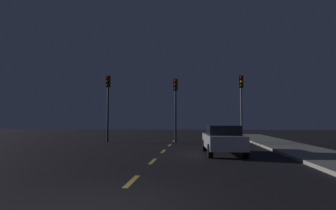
{
  "coord_description": "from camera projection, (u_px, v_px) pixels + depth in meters",
  "views": [
    {
      "loc": [
        1.78,
        -5.11,
        1.71
      ],
      "look_at": [
        -0.21,
        14.97,
        2.83
      ],
      "focal_mm": 29.56,
      "sensor_mm": 36.0,
      "label": 1
    }
  ],
  "objects": [
    {
      "name": "ground_plane",
      "position": [
        155.0,
        159.0,
        12.11
      ],
      "size": [
        80.0,
        80.0,
        0.0
      ],
      "primitive_type": "plane",
      "color": "black"
    },
    {
      "name": "lane_stripe_second",
      "position": [
        132.0,
        181.0,
        7.74
      ],
      "size": [
        0.16,
        1.6,
        0.01
      ],
      "primitive_type": "cube",
      "color": "#EACC4C",
      "rests_on": "ground_plane"
    },
    {
      "name": "lane_stripe_fifth",
      "position": [
        170.0,
        145.0,
        19.07
      ],
      "size": [
        0.16,
        1.6,
        0.01
      ],
      "primitive_type": "cube",
      "color": "#EACC4C",
      "rests_on": "ground_plane"
    },
    {
      "name": "car_stopped_ahead",
      "position": [
        223.0,
        139.0,
        13.94
      ],
      "size": [
        2.01,
        4.07,
        1.46
      ],
      "color": "silver",
      "rests_on": "ground_plane"
    },
    {
      "name": "traffic_signal_center",
      "position": [
        176.0,
        98.0,
        21.32
      ],
      "size": [
        0.32,
        0.38,
        4.92
      ],
      "color": "black",
      "rests_on": "ground_plane"
    },
    {
      "name": "lane_stripe_third",
      "position": [
        153.0,
        161.0,
        11.52
      ],
      "size": [
        0.16,
        1.6,
        0.01
      ],
      "primitive_type": "cube",
      "color": "#EACC4C",
      "rests_on": "ground_plane"
    },
    {
      "name": "lane_stripe_sixth",
      "position": [
        174.0,
        141.0,
        22.84
      ],
      "size": [
        0.16,
        1.6,
        0.01
      ],
      "primitive_type": "cube",
      "color": "#EACC4C",
      "rests_on": "ground_plane"
    },
    {
      "name": "lane_stripe_fourth",
      "position": [
        163.0,
        151.0,
        15.29
      ],
      "size": [
        0.16,
        1.6,
        0.01
      ],
      "primitive_type": "cube",
      "color": "#EACC4C",
      "rests_on": "ground_plane"
    },
    {
      "name": "traffic_signal_right",
      "position": [
        241.0,
        96.0,
        20.83
      ],
      "size": [
        0.32,
        0.38,
        5.08
      ],
      "color": "#4C4C51",
      "rests_on": "ground_plane"
    },
    {
      "name": "sidewalk_curb_right",
      "position": [
        335.0,
        160.0,
        11.38
      ],
      "size": [
        3.0,
        40.0,
        0.15
      ],
      "primitive_type": "cube",
      "color": "gray",
      "rests_on": "ground_plane"
    },
    {
      "name": "traffic_signal_left",
      "position": [
        108.0,
        96.0,
        21.86
      ],
      "size": [
        0.32,
        0.38,
        5.24
      ],
      "color": "black",
      "rests_on": "ground_plane"
    }
  ]
}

